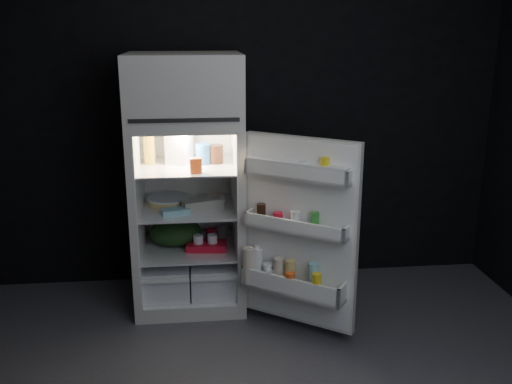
{
  "coord_description": "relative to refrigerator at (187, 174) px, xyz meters",
  "views": [
    {
      "loc": [
        -0.33,
        -2.58,
        1.94
      ],
      "look_at": [
        0.06,
        1.0,
        0.9
      ],
      "focal_mm": 40.0,
      "sensor_mm": 36.0,
      "label": 1
    }
  ],
  "objects": [
    {
      "name": "wall_back",
      "position": [
        0.39,
        0.38,
        0.39
      ],
      "size": [
        4.0,
        0.0,
        2.7
      ],
      "primitive_type": "cube",
      "color": "black",
      "rests_on": "ground"
    },
    {
      "name": "wall_front",
      "position": [
        0.39,
        -3.02,
        0.39
      ],
      "size": [
        4.0,
        0.0,
        2.7
      ],
      "primitive_type": "cube",
      "color": "black",
      "rests_on": "ground"
    },
    {
      "name": "refrigerator",
      "position": [
        0.0,
        0.0,
        0.0
      ],
      "size": [
        0.76,
        0.71,
        1.78
      ],
      "color": "silver",
      "rests_on": "ground"
    },
    {
      "name": "fridge_door",
      "position": [
        0.68,
        -0.59,
        -0.27
      ],
      "size": [
        0.7,
        0.57,
        1.22
      ],
      "color": "silver",
      "rests_on": "ground"
    },
    {
      "name": "milk_jug",
      "position": [
        -0.05,
        0.02,
        0.19
      ],
      "size": [
        0.2,
        0.2,
        0.24
      ],
      "primitive_type": "cube",
      "rotation": [
        0.0,
        0.0,
        -0.42
      ],
      "color": "white",
      "rests_on": "refrigerator"
    },
    {
      "name": "mayo_jar",
      "position": [
        0.12,
        -0.0,
        0.14
      ],
      "size": [
        0.13,
        0.13,
        0.14
      ],
      "primitive_type": "cylinder",
      "rotation": [
        0.0,
        0.0,
        -0.21
      ],
      "color": "#1E5AA6",
      "rests_on": "refrigerator"
    },
    {
      "name": "jam_jar",
      "position": [
        0.2,
        0.0,
        0.14
      ],
      "size": [
        0.14,
        0.14,
        0.13
      ],
      "primitive_type": "cylinder",
      "rotation": [
        0.0,
        0.0,
        0.37
      ],
      "color": "black",
      "rests_on": "refrigerator"
    },
    {
      "name": "amber_bottle",
      "position": [
        -0.26,
        0.03,
        0.18
      ],
      "size": [
        0.1,
        0.1,
        0.22
      ],
      "primitive_type": "cylinder",
      "rotation": [
        0.0,
        0.0,
        -0.3
      ],
      "color": "gold",
      "rests_on": "refrigerator"
    },
    {
      "name": "small_carton",
      "position": [
        0.06,
        -0.26,
        0.12
      ],
      "size": [
        0.08,
        0.06,
        0.1
      ],
      "primitive_type": "cube",
      "rotation": [
        0.0,
        0.0,
        0.07
      ],
      "color": "#EA541B",
      "rests_on": "refrigerator"
    },
    {
      "name": "egg_carton",
      "position": [
        0.1,
        -0.12,
        -0.19
      ],
      "size": [
        0.3,
        0.18,
        0.07
      ],
      "primitive_type": "cube",
      "rotation": [
        0.0,
        0.0,
        0.3
      ],
      "color": "gray",
      "rests_on": "refrigerator"
    },
    {
      "name": "pie",
      "position": [
        -0.14,
        0.05,
        -0.21
      ],
      "size": [
        0.4,
        0.4,
        0.04
      ],
      "primitive_type": "cylinder",
      "rotation": [
        0.0,
        0.0,
        0.36
      ],
      "color": "tan",
      "rests_on": "refrigerator"
    },
    {
      "name": "flat_package",
      "position": [
        -0.09,
        -0.21,
        -0.21
      ],
      "size": [
        0.2,
        0.14,
        0.04
      ],
      "primitive_type": "cube",
      "rotation": [
        0.0,
        0.0,
        0.25
      ],
      "color": "#83BDCB",
      "rests_on": "refrigerator"
    },
    {
      "name": "wrapped_pkg",
      "position": [
        0.2,
        0.08,
        -0.2
      ],
      "size": [
        0.13,
        0.11,
        0.05
      ],
      "primitive_type": "cube",
      "rotation": [
        0.0,
        0.0,
        0.15
      ],
      "color": "beige",
      "rests_on": "refrigerator"
    },
    {
      "name": "produce_bag",
      "position": [
        -0.1,
        0.01,
        -0.43
      ],
      "size": [
        0.45,
        0.41,
        0.2
      ],
      "primitive_type": "ellipsoid",
      "rotation": [
        0.0,
        0.0,
        0.3
      ],
      "color": "#193815",
      "rests_on": "refrigerator"
    },
    {
      "name": "yogurt_tray",
      "position": [
        0.12,
        -0.11,
        -0.5
      ],
      "size": [
        0.3,
        0.18,
        0.05
      ],
      "primitive_type": "cube",
      "rotation": [
        0.0,
        0.0,
        -0.11
      ],
      "color": "red",
      "rests_on": "refrigerator"
    },
    {
      "name": "small_can_red",
      "position": [
        0.16,
        0.07,
        -0.48
      ],
      "size": [
        0.09,
        0.09,
        0.09
      ],
      "primitive_type": "cylinder",
      "rotation": [
        0.0,
        0.0,
        0.42
      ],
      "color": "red",
      "rests_on": "refrigerator"
    },
    {
      "name": "small_can_silver",
      "position": [
        0.24,
        0.11,
        -0.48
      ],
      "size": [
        0.08,
        0.08,
        0.09
      ],
      "primitive_type": "cylinder",
      "rotation": [
        0.0,
        0.0,
        0.32
      ],
      "color": "white",
      "rests_on": "refrigerator"
    }
  ]
}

